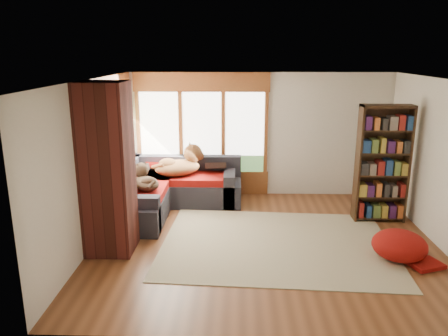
% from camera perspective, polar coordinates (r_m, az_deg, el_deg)
% --- Properties ---
extents(floor, '(5.50, 5.50, 0.00)m').
position_cam_1_polar(floor, '(7.26, 5.30, -9.56)').
color(floor, '#5A3019').
rests_on(floor, ground).
extents(ceiling, '(5.50, 5.50, 0.00)m').
position_cam_1_polar(ceiling, '(6.62, 5.85, 11.38)').
color(ceiling, white).
extents(wall_back, '(5.50, 0.04, 2.60)m').
position_cam_1_polar(wall_back, '(9.26, 4.57, 4.33)').
color(wall_back, silver).
rests_on(wall_back, ground).
extents(wall_front, '(5.50, 0.04, 2.60)m').
position_cam_1_polar(wall_front, '(4.46, 7.65, -7.71)').
color(wall_front, silver).
rests_on(wall_front, ground).
extents(wall_left, '(0.04, 5.00, 2.60)m').
position_cam_1_polar(wall_left, '(7.18, -16.90, 0.57)').
color(wall_left, silver).
rests_on(wall_left, ground).
extents(wall_right, '(0.04, 5.00, 2.60)m').
position_cam_1_polar(wall_right, '(7.53, 26.93, 0.22)').
color(wall_right, silver).
rests_on(wall_right, ground).
extents(windows_back, '(2.82, 0.10, 1.90)m').
position_cam_1_polar(windows_back, '(9.24, -2.89, 4.65)').
color(windows_back, brown).
rests_on(windows_back, wall_back).
extents(windows_left, '(0.10, 2.62, 1.90)m').
position_cam_1_polar(windows_left, '(8.28, -14.16, 2.98)').
color(windows_left, brown).
rests_on(windows_left, wall_left).
extents(roller_blind, '(0.03, 0.72, 0.90)m').
position_cam_1_polar(roller_blind, '(8.99, -12.73, 6.59)').
color(roller_blind, '#6C8454').
rests_on(roller_blind, wall_left).
extents(brick_chimney, '(0.70, 0.70, 2.60)m').
position_cam_1_polar(brick_chimney, '(6.75, -15.00, -0.19)').
color(brick_chimney, '#471914').
rests_on(brick_chimney, ground).
extents(sectional_sofa, '(2.20, 2.20, 0.80)m').
position_cam_1_polar(sectional_sofa, '(8.84, -8.08, -2.96)').
color(sectional_sofa, black).
rests_on(sectional_sofa, ground).
extents(area_rug, '(3.80, 3.00, 0.01)m').
position_cam_1_polar(area_rug, '(7.20, 6.84, -9.76)').
color(area_rug, beige).
rests_on(area_rug, ground).
extents(bookshelf, '(0.91, 0.30, 2.12)m').
position_cam_1_polar(bookshelf, '(8.28, 19.99, 0.48)').
color(bookshelf, '#341F11').
rests_on(bookshelf, ground).
extents(pouf, '(1.01, 1.01, 0.43)m').
position_cam_1_polar(pouf, '(7.09, 21.95, -9.25)').
color(pouf, maroon).
rests_on(pouf, area_rug).
extents(dog_tan, '(1.09, 0.93, 0.53)m').
position_cam_1_polar(dog_tan, '(8.77, -5.60, 0.37)').
color(dog_tan, brown).
rests_on(dog_tan, sectional_sofa).
extents(dog_brindle, '(0.71, 0.79, 0.39)m').
position_cam_1_polar(dog_brindle, '(8.00, -10.28, -1.80)').
color(dog_brindle, black).
rests_on(dog_brindle, sectional_sofa).
extents(throw_pillows, '(1.98, 1.68, 0.45)m').
position_cam_1_polar(throw_pillows, '(8.85, -7.79, 0.12)').
color(throw_pillows, black).
rests_on(throw_pillows, sectional_sofa).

